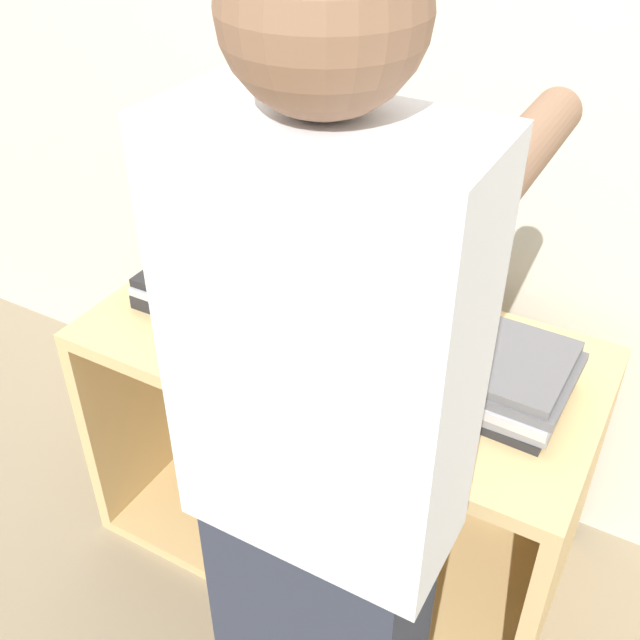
{
  "coord_description": "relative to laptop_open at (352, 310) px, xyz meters",
  "views": [
    {
      "loc": [
        0.64,
        -0.93,
        1.76
      ],
      "look_at": [
        0.0,
        0.22,
        0.82
      ],
      "focal_mm": 42.0,
      "sensor_mm": 36.0,
      "label": 1
    }
  ],
  "objects": [
    {
      "name": "ground_plane",
      "position": [
        0.0,
        -0.37,
        -0.75
      ],
      "size": [
        12.0,
        12.0,
        0.0
      ],
      "primitive_type": "plane",
      "color": "gray"
    },
    {
      "name": "wall_back",
      "position": [
        0.0,
        0.35,
        0.45
      ],
      "size": [
        8.0,
        0.05,
        2.4
      ],
      "color": "beige",
      "rests_on": "ground_plane"
    },
    {
      "name": "cart",
      "position": [
        0.0,
        0.01,
        -0.4
      ],
      "size": [
        1.21,
        0.62,
        0.7
      ],
      "color": "tan",
      "rests_on": "ground_plane"
    },
    {
      "name": "laptop_open",
      "position": [
        0.0,
        0.0,
        0.0
      ],
      "size": [
        0.33,
        0.38,
        0.25
      ],
      "color": "gray",
      "rests_on": "cart"
    },
    {
      "name": "laptop_stack_left",
      "position": [
        -0.35,
        -0.06,
        -0.01
      ],
      "size": [
        0.34,
        0.27,
        0.08
      ],
      "color": "#232326",
      "rests_on": "cart"
    },
    {
      "name": "laptop_stack_right",
      "position": [
        0.36,
        -0.06,
        0.0
      ],
      "size": [
        0.35,
        0.28,
        0.1
      ],
      "color": "#232326",
      "rests_on": "cart"
    },
    {
      "name": "person",
      "position": [
        0.27,
        -0.62,
        0.11
      ],
      "size": [
        0.4,
        0.53,
        1.69
      ],
      "color": "#2D3342",
      "rests_on": "ground_plane"
    }
  ]
}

